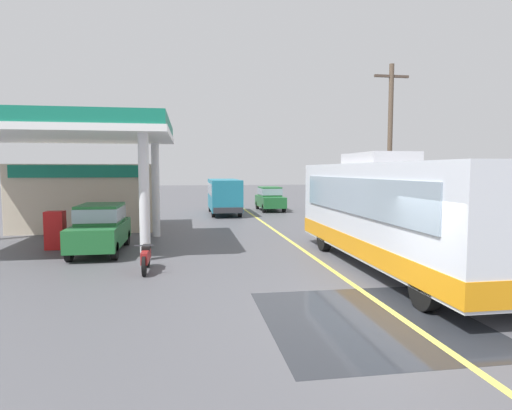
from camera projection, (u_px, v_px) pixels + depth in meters
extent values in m
plane|color=#4C4C51|center=(255.00, 217.00, 28.93)|extent=(120.00, 120.00, 0.00)
cube|color=#D8CC4C|center=(269.00, 226.00, 24.01)|extent=(0.16, 50.00, 0.01)
cube|color=#26282D|center=(370.00, 320.00, 8.98)|extent=(4.36, 4.61, 0.01)
cube|color=silver|center=(392.00, 210.00, 13.48)|extent=(2.50, 11.00, 2.90)
cube|color=orange|center=(391.00, 245.00, 13.57)|extent=(2.54, 11.04, 0.56)
cube|color=#8C9EAD|center=(353.00, 196.00, 13.25)|extent=(0.06, 9.35, 1.10)
cube|color=#8C9EAD|center=(430.00, 195.00, 13.64)|extent=(0.06, 9.35, 1.10)
cube|color=#B2B2B7|center=(379.00, 158.00, 14.33)|extent=(1.60, 2.80, 0.36)
cylinder|color=black|center=(425.00, 288.00, 9.58)|extent=(0.30, 1.00, 1.00)
cylinder|color=black|center=(324.00, 238.00, 16.67)|extent=(0.30, 1.00, 1.00)
cylinder|color=black|center=(378.00, 236.00, 17.01)|extent=(0.30, 1.00, 1.00)
cube|color=#147259|center=(51.00, 125.00, 16.66)|extent=(9.00, 7.00, 0.50)
cube|color=white|center=(52.00, 135.00, 16.69)|extent=(9.10, 7.10, 0.24)
cylinder|color=silver|center=(144.00, 194.00, 14.79)|extent=(0.36, 0.36, 4.60)
cylinder|color=silver|center=(156.00, 188.00, 20.10)|extent=(0.36, 0.36, 4.60)
cube|color=red|center=(55.00, 230.00, 17.00)|extent=(0.70, 0.60, 1.50)
cube|color=beige|center=(90.00, 197.00, 23.02)|extent=(7.00, 4.40, 3.40)
cube|color=#147259|center=(78.00, 171.00, 20.71)|extent=(6.30, 0.10, 0.60)
cube|color=#1E602D|center=(100.00, 234.00, 16.28)|extent=(1.70, 4.20, 0.80)
cube|color=#1E602D|center=(101.00, 213.00, 16.42)|extent=(1.50, 2.31, 0.70)
cube|color=#8C9EAD|center=(101.00, 213.00, 16.42)|extent=(1.53, 2.35, 0.49)
cylinder|color=black|center=(69.00, 252.00, 14.72)|extent=(0.20, 0.64, 0.64)
cylinder|color=black|center=(115.00, 251.00, 14.95)|extent=(0.20, 0.64, 0.64)
cylinder|color=black|center=(89.00, 238.00, 17.67)|extent=(0.20, 0.64, 0.64)
cylinder|color=black|center=(127.00, 238.00, 17.91)|extent=(0.20, 0.64, 0.64)
cube|color=teal|center=(224.00, 194.00, 30.49)|extent=(2.00, 6.00, 2.10)
cube|color=#8C9EAD|center=(224.00, 189.00, 30.45)|extent=(2.04, 5.10, 0.80)
cube|color=#2D2D33|center=(228.00, 210.00, 27.55)|extent=(1.90, 0.16, 0.36)
cylinder|color=black|center=(213.00, 212.00, 28.46)|extent=(0.22, 0.76, 0.76)
cylinder|color=black|center=(240.00, 211.00, 28.74)|extent=(0.22, 0.76, 0.76)
cylinder|color=black|center=(210.00, 206.00, 32.40)|extent=(0.22, 0.76, 0.76)
cylinder|color=black|center=(234.00, 206.00, 32.67)|extent=(0.22, 0.76, 0.76)
cylinder|color=black|center=(144.00, 266.00, 12.70)|extent=(0.10, 0.60, 0.60)
cylinder|color=black|center=(148.00, 258.00, 13.88)|extent=(0.10, 0.60, 0.60)
cube|color=maroon|center=(146.00, 255.00, 13.27)|extent=(0.20, 1.30, 0.36)
cube|color=black|center=(146.00, 247.00, 13.40)|extent=(0.24, 0.60, 0.12)
cylinder|color=#2D2D33|center=(144.00, 246.00, 12.70)|extent=(0.55, 0.04, 0.04)
cylinder|color=#33333F|center=(102.00, 239.00, 17.01)|extent=(0.14, 0.14, 0.82)
cylinder|color=#33333F|center=(107.00, 239.00, 17.04)|extent=(0.14, 0.14, 0.82)
cube|color=#3359B2|center=(104.00, 221.00, 16.96)|extent=(0.36, 0.22, 0.60)
sphere|color=tan|center=(104.00, 210.00, 16.93)|extent=(0.22, 0.22, 0.22)
cylinder|color=#3359B2|center=(98.00, 222.00, 16.93)|extent=(0.09, 0.09, 0.58)
cylinder|color=#3359B2|center=(110.00, 222.00, 17.00)|extent=(0.09, 0.09, 0.58)
cube|color=#1E602D|center=(270.00, 201.00, 33.06)|extent=(1.70, 4.20, 0.80)
cube|color=#1E602D|center=(270.00, 191.00, 33.19)|extent=(1.50, 2.31, 0.70)
cube|color=#8C9EAD|center=(270.00, 191.00, 33.19)|extent=(1.53, 2.35, 0.49)
cylinder|color=black|center=(264.00, 208.00, 31.50)|extent=(0.20, 0.64, 0.64)
cylinder|color=black|center=(284.00, 208.00, 31.73)|extent=(0.20, 0.64, 0.64)
cylinder|color=black|center=(257.00, 205.00, 34.45)|extent=(0.20, 0.64, 0.64)
cylinder|color=black|center=(276.00, 205.00, 34.68)|extent=(0.20, 0.64, 0.64)
cylinder|color=brown|center=(390.00, 149.00, 21.72)|extent=(0.24, 0.24, 8.36)
cube|color=#4C3D33|center=(392.00, 76.00, 21.43)|extent=(1.80, 0.12, 0.12)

